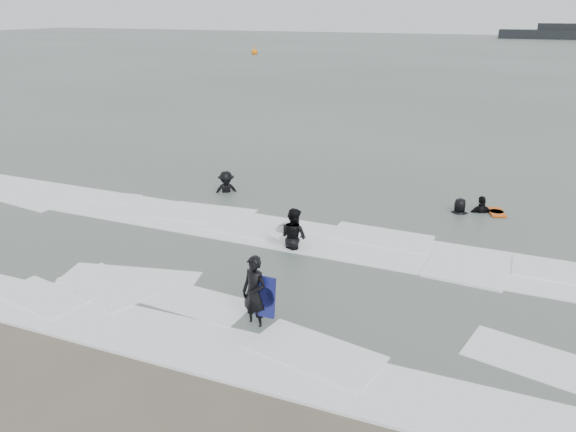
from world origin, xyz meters
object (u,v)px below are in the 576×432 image
at_px(surfer_right_near, 481,214).
at_px(surfer_right_far, 459,215).
at_px(surfer_centre, 255,327).
at_px(surfer_wading, 294,249).
at_px(buoy, 254,52).
at_px(vessel_horizon, 558,34).
at_px(surfer_breaker, 227,194).

relative_size(surfer_right_near, surfer_right_far, 1.03).
xyz_separation_m(surfer_centre, surfer_right_far, (3.31, 9.64, 0.00)).
relative_size(surfer_wading, surfer_right_near, 1.04).
distance_m(surfer_right_near, surfer_right_far, 0.83).
bearing_deg(buoy, vessel_horizon, 57.36).
relative_size(surfer_centre, surfer_right_near, 0.99).
xyz_separation_m(surfer_centre, buoy, (-36.30, 72.15, 0.42)).
relative_size(surfer_centre, surfer_wading, 0.96).
bearing_deg(surfer_right_near, surfer_breaker, -12.99).
relative_size(surfer_wading, buoy, 1.13).
relative_size(surfer_wading, vessel_horizon, 0.07).
height_order(surfer_centre, surfer_wading, surfer_wading).
xyz_separation_m(surfer_breaker, buoy, (-30.82, 63.74, 0.42)).
height_order(surfer_wading, surfer_breaker, surfer_wading).
bearing_deg(surfer_centre, buoy, 131.64).
relative_size(buoy, vessel_horizon, 0.06).
relative_size(surfer_centre, buoy, 1.08).
bearing_deg(vessel_horizon, surfer_right_far, -92.16).
bearing_deg(surfer_wading, surfer_breaker, -20.66).
distance_m(surfer_breaker, surfer_right_far, 8.88).
distance_m(surfer_wading, surfer_breaker, 6.02).
bearing_deg(surfer_centre, vessel_horizon, 101.58).
bearing_deg(vessel_horizon, surfer_breaker, -95.90).
distance_m(surfer_wading, surfer_right_near, 7.47).
xyz_separation_m(surfer_right_far, buoy, (-39.62, 62.51, 0.42)).
xyz_separation_m(surfer_centre, vessel_horizon, (8.29, 141.79, 1.33)).
relative_size(surfer_breaker, surfer_right_near, 0.99).
bearing_deg(vessel_horizon, surfer_centre, -93.35).
bearing_deg(vessel_horizon, buoy, -122.64).
distance_m(surfer_centre, surfer_wading, 4.57).
height_order(surfer_wading, surfer_right_far, surfer_wading).
xyz_separation_m(surfer_right_far, vessel_horizon, (4.98, 132.15, 1.33)).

